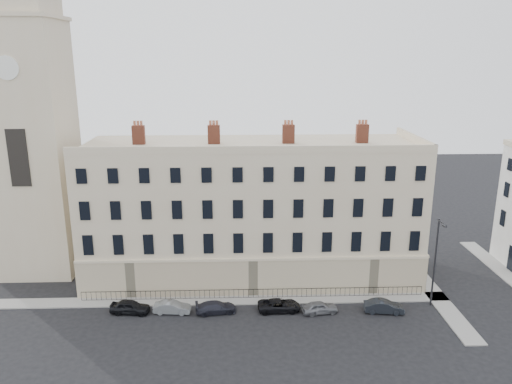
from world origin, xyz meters
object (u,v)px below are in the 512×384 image
car_d (279,305)px  streetlamp (436,259)px  car_e (320,307)px  car_a (130,307)px  car_f (384,307)px  car_c (216,307)px  car_b (172,307)px

car_d → streetlamp: 15.93m
car_e → car_a: bearing=79.2°
car_f → streetlamp: size_ratio=0.42×
car_d → car_c: bearing=89.5°
car_c → streetlamp: size_ratio=0.43×
car_d → car_e: bearing=-100.3°
car_c → car_e: (10.08, -0.41, 0.02)m
car_b → car_d: 10.42m
car_f → car_a: bearing=94.9°
car_b → streetlamp: streetlamp is taller
car_b → streetlamp: (25.70, 0.51, 4.48)m
car_b → car_e: 14.34m
car_a → car_f: 24.66m
car_a → car_e: size_ratio=1.10×
car_a → streetlamp: size_ratio=0.42×
car_a → car_b: size_ratio=1.07×
car_a → car_d: size_ratio=0.91×
car_e → car_f: car_f is taller
car_e → streetlamp: bearing=-93.6°
car_b → car_c: car_b is taller
car_c → car_a: bearing=80.6°
car_b → car_c: bearing=-86.8°
car_b → car_d: size_ratio=0.85×
car_a → car_d: 14.50m
car_a → car_c: size_ratio=0.97×
car_d → car_f: car_f is taller
car_b → car_e: bearing=-87.3°
car_d → car_e: car_e is taller
car_b → car_d: bearing=-85.0°
car_a → car_b: car_a is taller
car_f → streetlamp: 6.88m
car_e → streetlamp: streetlamp is taller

